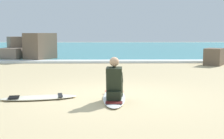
{
  "coord_description": "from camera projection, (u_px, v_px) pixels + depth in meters",
  "views": [
    {
      "loc": [
        -0.07,
        -7.32,
        1.57
      ],
      "look_at": [
        0.03,
        0.95,
        0.55
      ],
      "focal_mm": 49.08,
      "sensor_mm": 36.0,
      "label": 1
    }
  ],
  "objects": [
    {
      "name": "shoreline_rock",
      "position": [
        214.0,
        57.0,
        14.43
      ],
      "size": [
        1.18,
        1.26,
        0.79
      ],
      "primitive_type": "cube",
      "rotation": [
        0.0,
        0.0,
        2.58
      ],
      "color": "brown",
      "rests_on": "ground"
    },
    {
      "name": "rock_outcrop_distant",
      "position": [
        29.0,
        48.0,
        17.02
      ],
      "size": [
        3.1,
        2.67,
        1.5
      ],
      "color": "brown",
      "rests_on": "ground"
    },
    {
      "name": "surfboard_main",
      "position": [
        114.0,
        97.0,
        7.2
      ],
      "size": [
        0.56,
        2.12,
        0.08
      ],
      "color": "white",
      "rests_on": "ground"
    },
    {
      "name": "surfer_seated",
      "position": [
        114.0,
        83.0,
        6.84
      ],
      "size": [
        0.41,
        0.73,
        0.95
      ],
      "color": "black",
      "rests_on": "surfboard_main"
    },
    {
      "name": "surfboard_spare_near",
      "position": [
        39.0,
        98.0,
        7.19
      ],
      "size": [
        1.84,
        0.87,
        0.08
      ],
      "color": "#EFE5C6",
      "rests_on": "ground"
    },
    {
      "name": "breaking_foam",
      "position": [
        110.0,
        61.0,
        15.76
      ],
      "size": [
        80.0,
        0.9,
        0.11
      ],
      "primitive_type": "cube",
      "color": "white",
      "rests_on": "ground"
    },
    {
      "name": "sea",
      "position": [
        109.0,
        48.0,
        29.36
      ],
      "size": [
        80.0,
        28.0,
        0.1
      ],
      "primitive_type": "cube",
      "color": "teal",
      "rests_on": "ground"
    },
    {
      "name": "ground_plane",
      "position": [
        111.0,
        97.0,
        7.46
      ],
      "size": [
        80.0,
        80.0,
        0.0
      ],
      "primitive_type": "plane",
      "color": "#CCB584"
    }
  ]
}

